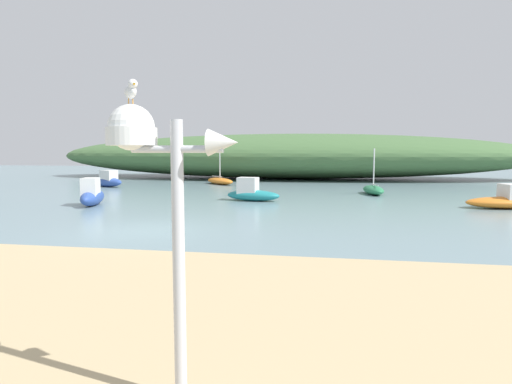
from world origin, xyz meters
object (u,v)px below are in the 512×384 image
(motorboat_mid_channel, at_px, (107,180))
(motorboat_centre_water, at_px, (92,195))
(motorboat_outer_mooring, at_px, (511,200))
(mast_structure, at_px, (151,161))
(sailboat_east_reach, at_px, (373,190))
(seagull_on_radar, at_px, (131,90))
(sailboat_by_sandbar, at_px, (220,181))
(motorboat_west_reach, at_px, (252,192))

(motorboat_mid_channel, bearing_deg, motorboat_centre_water, -63.77)
(motorboat_outer_mooring, relative_size, motorboat_mid_channel, 1.18)
(mast_structure, distance_m, sailboat_east_reach, 23.61)
(mast_structure, relative_size, motorboat_outer_mooring, 0.69)
(seagull_on_radar, relative_size, motorboat_mid_channel, 0.08)
(sailboat_east_reach, bearing_deg, motorboat_mid_channel, 173.02)
(mast_structure, xyz_separation_m, motorboat_mid_channel, (-14.99, 25.44, -2.09))
(sailboat_by_sandbar, bearing_deg, motorboat_mid_channel, -153.98)
(motorboat_mid_channel, bearing_deg, sailboat_by_sandbar, 26.02)
(mast_structure, distance_m, motorboat_mid_channel, 29.60)
(motorboat_centre_water, bearing_deg, sailboat_east_reach, 28.93)
(motorboat_centre_water, bearing_deg, motorboat_west_reach, 23.62)
(sailboat_by_sandbar, bearing_deg, seagull_on_radar, -76.85)
(seagull_on_radar, xyz_separation_m, motorboat_west_reach, (-2.19, 18.35, -2.79))
(sailboat_east_reach, distance_m, sailboat_by_sandbar, 13.20)
(motorboat_outer_mooring, bearing_deg, motorboat_mid_channel, 162.40)
(mast_structure, relative_size, motorboat_mid_channel, 0.82)
(sailboat_by_sandbar, bearing_deg, motorboat_outer_mooring, -34.47)
(mast_structure, height_order, motorboat_outer_mooring, mast_structure)
(motorboat_outer_mooring, bearing_deg, motorboat_centre_water, -173.33)
(sailboat_by_sandbar, xyz_separation_m, motorboat_mid_channel, (-7.95, -3.88, 0.20))
(motorboat_mid_channel, bearing_deg, mast_structure, -59.49)
(sailboat_east_reach, bearing_deg, motorboat_west_reach, -145.90)
(mast_structure, bearing_deg, motorboat_outer_mooring, 59.39)
(motorboat_outer_mooring, bearing_deg, motorboat_west_reach, 175.84)
(mast_structure, distance_m, seagull_on_radar, 0.69)
(seagull_on_radar, xyz_separation_m, motorboat_mid_channel, (-14.81, 25.45, -2.75))
(sailboat_east_reach, distance_m, motorboat_mid_channel, 19.71)
(sailboat_east_reach, bearing_deg, motorboat_centre_water, -151.07)
(motorboat_west_reach, height_order, motorboat_mid_channel, motorboat_west_reach)
(mast_structure, height_order, seagull_on_radar, seagull_on_radar)
(motorboat_mid_channel, bearing_deg, seagull_on_radar, -59.81)
(seagull_on_radar, xyz_separation_m, motorboat_centre_water, (-9.69, 15.07, -2.72))
(motorboat_west_reach, xyz_separation_m, motorboat_centre_water, (-7.50, -3.28, 0.07))
(mast_structure, bearing_deg, motorboat_west_reach, 97.38)
(seagull_on_radar, distance_m, sailboat_by_sandbar, 30.27)
(seagull_on_radar, relative_size, motorboat_centre_water, 0.09)
(mast_structure, bearing_deg, sailboat_by_sandbar, 103.50)
(sailboat_by_sandbar, bearing_deg, sailboat_east_reach, -28.40)
(motorboat_outer_mooring, distance_m, motorboat_centre_water, 20.32)
(motorboat_centre_water, relative_size, motorboat_mid_channel, 0.84)
(motorboat_centre_water, bearing_deg, seagull_on_radar, -57.25)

